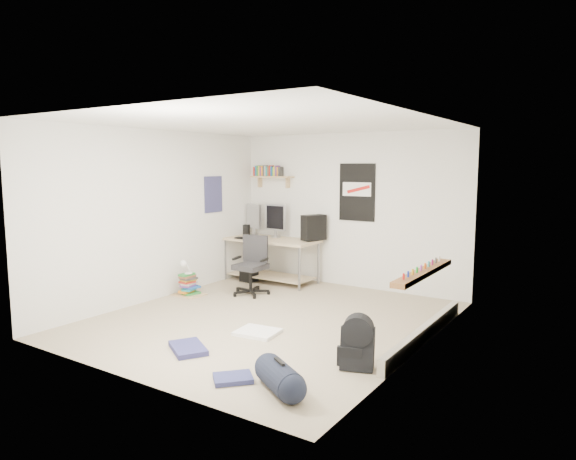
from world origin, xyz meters
The scene contains 26 objects.
floor centered at (0.00, 0.00, -0.01)m, with size 4.00×4.50×0.01m, color gray.
ceiling centered at (0.00, 0.00, 2.50)m, with size 4.00×4.50×0.01m, color white.
back_wall centered at (0.00, 2.25, 1.25)m, with size 4.00×0.01×2.50m, color silver.
left_wall centered at (-2.00, 0.00, 1.25)m, with size 0.01×4.50×2.50m, color silver.
right_wall centered at (2.00, 0.00, 1.25)m, with size 0.01×4.50×2.50m, color silver.
desk centered at (-1.24, 1.79, 0.36)m, with size 1.65×0.72×0.75m, color tan.
monitor_left centered at (-1.75, 2.00, 0.97)m, with size 0.40×0.10×0.44m, color #9D9DA2.
monitor_right centered at (-1.28, 2.00, 0.98)m, with size 0.41×0.10×0.45m, color #A8A7AC.
pc_tower centered at (-0.52, 2.00, 0.96)m, with size 0.19×0.40×0.42m, color black.
keyboard centered at (-1.55, 1.49, 0.76)m, with size 0.37×0.13×0.02m, color black.
speaker_left centered at (-1.75, 1.78, 0.85)m, with size 0.10×0.10×0.20m, color black.
speaker_right centered at (-0.65, 1.96, 0.84)m, with size 0.09×0.09×0.18m, color black.
office_chair centered at (-0.99, 0.90, 0.49)m, with size 0.59×0.59×0.91m, color black.
wall_shelf centered at (-1.45, 2.14, 1.78)m, with size 0.80×0.22×0.24m, color tan.
poster_back_wall centered at (0.15, 2.23, 1.55)m, with size 0.62×0.03×0.92m, color black.
poster_left_wall centered at (-1.99, 1.20, 1.50)m, with size 0.02×0.42×0.60m, color navy.
window centered at (1.95, 0.30, 1.45)m, with size 0.10×1.50×1.26m, color brown.
baseboard_heater centered at (1.96, 0.30, 0.09)m, with size 0.08×2.50×0.18m, color #B7B2A8.
backpack centered at (1.66, -0.83, 0.20)m, with size 0.32×0.26×0.43m, color black.
duffel_bag centered at (1.32, -1.70, 0.14)m, with size 0.26×0.26×0.52m, color black.
tshirt centered at (0.22, -0.55, 0.02)m, with size 0.48×0.41×0.04m, color white.
jeans_a centered at (-0.07, -1.41, 0.03)m, with size 0.50×0.32×0.05m, color navy.
jeans_b centered at (0.83, -1.74, 0.03)m, with size 0.35×0.26×0.04m, color navy.
book_stack centered at (-1.75, 0.34, 0.15)m, with size 0.43×0.35×0.29m, color brown.
desk_lamp centered at (-1.73, 0.32, 0.38)m, with size 0.12×0.20×0.20m, color white.
subwoofer centered at (-1.54, 1.58, 0.14)m, with size 0.24×0.24×0.27m, color black.
Camera 1 is at (3.75, -5.25, 1.98)m, focal length 32.00 mm.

